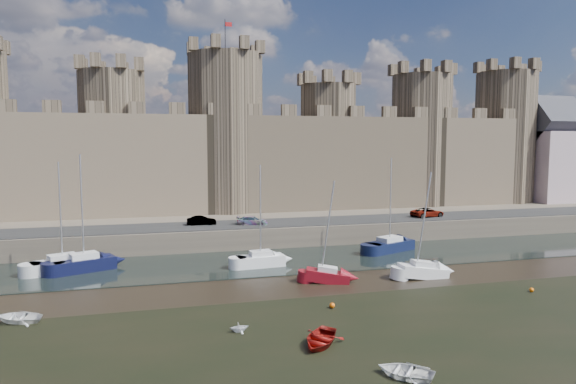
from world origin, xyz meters
name	(u,v)px	position (x,y,z in m)	size (l,w,h in m)	color
ground	(306,355)	(0.00, 0.00, 0.00)	(160.00, 160.00, 0.00)	black
water_channel	(240,263)	(0.00, 24.00, 0.04)	(160.00, 12.00, 0.08)	black
quay	(206,209)	(0.00, 60.00, 1.25)	(160.00, 60.00, 2.50)	#4C443A
road	(227,225)	(0.00, 34.00, 2.55)	(160.00, 7.00, 0.10)	black
castle	(209,149)	(-0.64, 48.00, 11.67)	(108.50, 11.00, 29.00)	#42382B
car_1	(202,221)	(-3.04, 34.63, 3.09)	(1.25, 3.57, 1.18)	gray
car_2	(252,221)	(3.02, 33.26, 3.05)	(1.54, 3.79, 1.10)	gray
car_3	(427,213)	(27.38, 33.72, 3.15)	(2.16, 4.69, 1.30)	gray
sailboat_0	(63,264)	(-17.46, 25.01, 0.83)	(6.17, 4.41, 10.78)	silver
sailboat_1	(84,263)	(-15.44, 24.61, 0.88)	(6.15, 4.28, 11.48)	black
sailboat_2	(261,259)	(1.75, 21.98, 0.83)	(4.95, 2.28, 10.37)	white
sailboat_3	(390,245)	(17.76, 25.39, 0.83)	(6.63, 4.58, 10.83)	black
sailboat_4	(327,275)	(6.49, 14.90, 0.70)	(4.27, 2.73, 9.32)	maroon
sailboat_5	(423,270)	(15.70, 14.15, 0.72)	(4.69, 1.93, 10.01)	white
dinghy_2	(405,372)	(4.36, -4.15, 0.32)	(2.20, 0.64, 3.08)	white
dinghy_3	(239,327)	(-3.29, 4.78, 0.35)	(1.14, 0.70, 1.32)	white
dinghy_4	(320,340)	(1.27, 1.21, 0.37)	(2.52, 0.73, 3.53)	maroon
dinghy_6	(19,319)	(-18.09, 10.48, 0.31)	(2.16, 0.63, 3.02)	silver
buoy_1	(332,305)	(4.45, 7.89, 0.22)	(0.44, 0.44, 0.44)	#EE5E0A
buoy_3	(532,290)	(22.33, 7.57, 0.20)	(0.39, 0.39, 0.39)	orange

